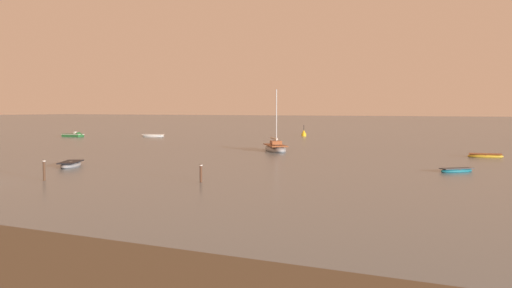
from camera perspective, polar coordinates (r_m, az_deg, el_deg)
The scene contains 9 objects.
rowboat_moored_0 at distance 51.74m, azimuth 18.65°, elevation -2.42°, with size 2.81×2.85×0.47m.
sailboat_moored_0 at distance 73.18m, azimuth 1.87°, elevation -0.42°, with size 6.02×6.96×7.93m.
motorboat_moored_0 at distance 114.92m, azimuth -16.88°, elevation 0.76°, with size 4.73×1.93×1.58m.
rowboat_moored_1 at distance 112.50m, azimuth -9.82°, elevation 0.78°, with size 4.49×2.67×0.67m.
rowboat_moored_4 at distance 68.41m, azimuth 21.11°, elevation -1.07°, with size 3.80×1.82×0.58m.
rowboat_moored_5 at distance 56.10m, azimuth -17.32°, elevation -1.90°, with size 3.36×4.40×0.67m.
channel_buoy at distance 113.49m, azimuth 4.60°, elevation 0.98°, with size 0.90×0.90×2.30m.
mooring_post_near at distance 42.35m, azimuth -5.30°, elevation -2.85°, with size 0.22×0.22×1.42m.
mooring_post_right at distance 45.73m, azimuth -19.63°, elevation -2.44°, with size 0.22×0.22×1.67m.
Camera 1 is at (37.37, -25.87, 5.21)m, focal length 41.77 mm.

